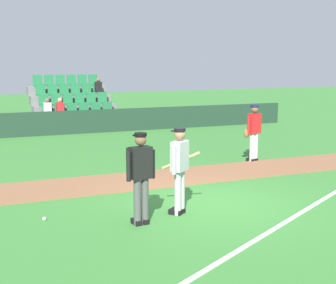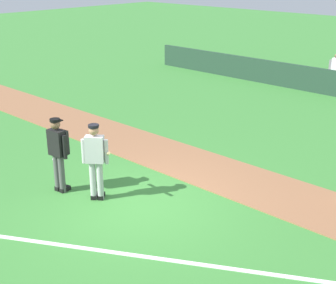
% 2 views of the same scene
% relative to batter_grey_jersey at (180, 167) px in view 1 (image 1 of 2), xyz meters
% --- Properties ---
extents(ground_plane, '(80.00, 80.00, 0.00)m').
position_rel_batter_grey_jersey_xyz_m(ground_plane, '(0.85, 0.44, -0.97)').
color(ground_plane, '#387A33').
extents(infield_dirt_path, '(28.00, 1.92, 0.03)m').
position_rel_batter_grey_jersey_xyz_m(infield_dirt_path, '(0.85, 2.95, -0.95)').
color(infield_dirt_path, brown).
rests_on(infield_dirt_path, ground).
extents(foul_line_chalk, '(10.51, 5.96, 0.01)m').
position_rel_batter_grey_jersey_xyz_m(foul_line_chalk, '(3.85, -0.06, -0.96)').
color(foul_line_chalk, white).
rests_on(foul_line_chalk, ground).
extents(dugout_fence, '(20.00, 0.16, 1.01)m').
position_rel_batter_grey_jersey_xyz_m(dugout_fence, '(0.85, 11.99, -0.46)').
color(dugout_fence, '#1E3828').
rests_on(dugout_fence, ground).
extents(stadium_bleachers, '(3.90, 3.80, 2.45)m').
position_rel_batter_grey_jersey_xyz_m(stadium_bleachers, '(0.84, 14.28, -0.24)').
color(stadium_bleachers, slate).
rests_on(stadium_bleachers, ground).
extents(batter_grey_jersey, '(0.72, 0.69, 1.76)m').
position_rel_batter_grey_jersey_xyz_m(batter_grey_jersey, '(0.00, 0.00, 0.00)').
color(batter_grey_jersey, '#B2B2B2').
rests_on(batter_grey_jersey, ground).
extents(umpire_home_plate, '(0.59, 0.34, 1.76)m').
position_rel_batter_grey_jersey_xyz_m(umpire_home_plate, '(-0.94, -0.31, 0.03)').
color(umpire_home_plate, '#4C4C4C').
rests_on(umpire_home_plate, ground).
extents(runner_red_jersey, '(0.67, 0.37, 1.76)m').
position_rel_batter_grey_jersey_xyz_m(runner_red_jersey, '(4.27, 3.93, -0.01)').
color(runner_red_jersey, silver).
rests_on(runner_red_jersey, ground).
extents(baseball, '(0.07, 0.07, 0.07)m').
position_rel_batter_grey_jersey_xyz_m(baseball, '(-2.60, 0.62, -0.93)').
color(baseball, white).
rests_on(baseball, ground).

